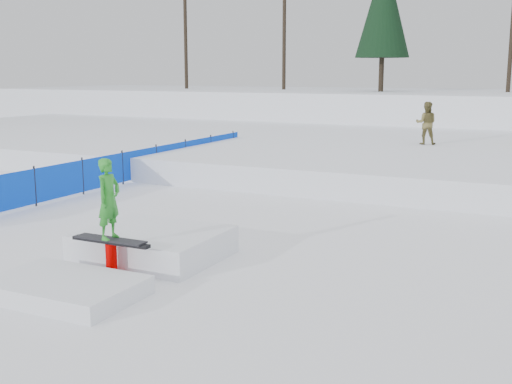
% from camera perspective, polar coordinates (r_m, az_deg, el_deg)
% --- Properties ---
extents(ground, '(120.00, 120.00, 0.00)m').
position_cam_1_polar(ground, '(12.22, -6.25, -6.45)').
color(ground, white).
extents(snow_berm, '(60.00, 14.00, 2.40)m').
position_cam_1_polar(snow_berm, '(40.43, 17.03, 6.82)').
color(snow_berm, white).
rests_on(snow_berm, ground).
extents(snow_midrise, '(50.00, 18.00, 0.80)m').
position_cam_1_polar(snow_midrise, '(26.81, 12.20, 3.60)').
color(snow_midrise, white).
rests_on(snow_midrise, ground).
extents(safety_fence, '(0.05, 16.00, 1.10)m').
position_cam_1_polar(safety_fence, '(21.05, -11.78, 2.15)').
color(safety_fence, '#063ED5').
rests_on(safety_fence, ground).
extents(walker_olive, '(0.90, 0.76, 1.65)m').
position_cam_1_polar(walker_olive, '(25.73, 14.89, 5.94)').
color(walker_olive, brown).
rests_on(walker_olive, snow_midrise).
extents(jib_rail_feature, '(2.60, 4.40, 2.11)m').
position_cam_1_polar(jib_rail_feature, '(12.14, -11.03, -5.21)').
color(jib_rail_feature, white).
rests_on(jib_rail_feature, ground).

